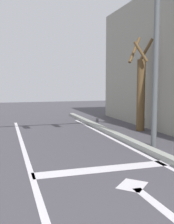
{
  "coord_description": "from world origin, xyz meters",
  "views": [
    {
      "loc": [
        -0.12,
        3.08,
        1.84
      ],
      "look_at": [
        1.55,
        8.5,
        1.24
      ],
      "focal_mm": 43.14,
      "sensor_mm": 36.0,
      "label": 1
    }
  ],
  "objects": [
    {
      "name": "stop_bar",
      "position": [
        1.9,
        8.36,
        0.0
      ],
      "size": [
        3.09,
        0.4,
        0.01
      ],
      "primitive_type": "cube",
      "color": "silver",
      "rests_on": "ground"
    },
    {
      "name": "lane_arrow_stem",
      "position": [
        2.06,
        6.49,
        0.0
      ],
      "size": [
        0.16,
        1.4,
        0.01
      ],
      "primitive_type": "cube",
      "color": "silver",
      "rests_on": "ground"
    },
    {
      "name": "lane_arrow_head",
      "position": [
        2.06,
        7.34,
        0.0
      ],
      "size": [
        0.71,
        0.71,
        0.01
      ],
      "primitive_type": "cube",
      "rotation": [
        0.0,
        0.0,
        0.79
      ],
      "color": "silver",
      "rests_on": "ground"
    },
    {
      "name": "roadside_tree",
      "position": [
        4.93,
        12.4,
        1.59
      ],
      "size": [
        1.05,
        1.0,
        3.66
      ],
      "color": "brown",
      "rests_on": "ground"
    }
  ]
}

